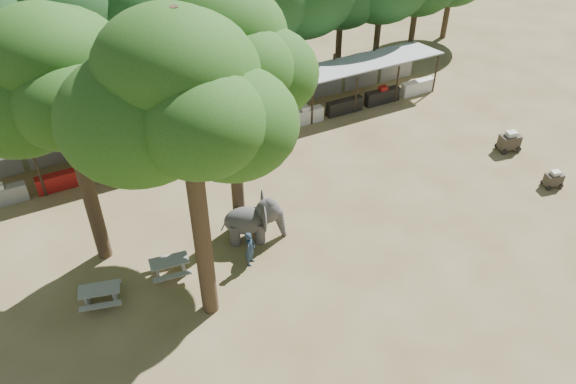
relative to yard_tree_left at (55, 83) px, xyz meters
name	(u,v)px	position (x,y,z in m)	size (l,w,h in m)	color
ground	(366,289)	(9.13, -7.19, -8.20)	(100.00, 100.00, 0.00)	brown
vendor_stalls	(232,115)	(9.13, 6.65, -7.02)	(28.00, 2.99, 2.80)	#A5A8AE
yard_tree_left	(55,83)	(0.00, 0.00, 0.00)	(7.10, 6.90, 11.02)	#332316
yard_tree_center	(179,99)	(3.00, -5.00, 1.01)	(7.10, 6.90, 12.04)	#332316
yard_tree_back	(223,52)	(6.00, -1.00, 0.34)	(7.10, 6.90, 11.36)	#332316
backdrop_trees	(194,12)	(9.13, 11.81, -2.69)	(46.46, 5.95, 8.33)	#332316
elephant	(254,219)	(6.43, -2.21, -7.12)	(2.92, 2.23, 2.17)	#3D3B3B
handler	(250,249)	(5.59, -3.61, -7.35)	(0.61, 0.41, 1.69)	#26384C
picnic_table_near	(100,294)	(-0.61, -2.92, -7.68)	(1.88, 1.77, 0.79)	gray
picnic_table_far	(170,265)	(2.32, -2.67, -7.68)	(1.77, 1.64, 0.80)	gray
cart_front	(554,179)	(21.52, -5.61, -7.75)	(1.06, 0.81, 0.92)	#322A23
cart_back	(509,141)	(22.00, -2.06, -7.62)	(1.34, 1.02, 1.18)	#322A23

